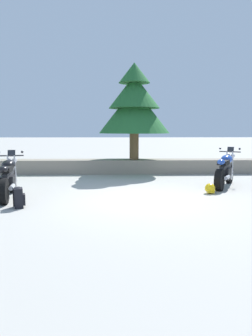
% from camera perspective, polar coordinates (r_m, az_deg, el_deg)
% --- Properties ---
extents(ground_plane, '(120.00, 120.00, 0.00)m').
position_cam_1_polar(ground_plane, '(7.96, 2.28, -5.69)').
color(ground_plane, '#A3A099').
extents(stone_wall, '(36.00, 0.80, 0.55)m').
position_cam_1_polar(stone_wall, '(12.65, 0.81, 0.30)').
color(stone_wall, gray).
rests_on(stone_wall, ground).
extents(motorcycle_black_near_left, '(0.76, 2.06, 1.18)m').
position_cam_1_polar(motorcycle_black_near_left, '(8.65, -20.33, -1.84)').
color(motorcycle_black_near_left, black).
rests_on(motorcycle_black_near_left, ground).
extents(motorcycle_blue_centre, '(1.22, 1.86, 1.18)m').
position_cam_1_polar(motorcycle_blue_centre, '(10.14, 17.35, -0.48)').
color(motorcycle_blue_centre, black).
rests_on(motorcycle_blue_centre, ground).
extents(rider_backpack, '(0.32, 0.34, 0.47)m').
position_cam_1_polar(rider_backpack, '(7.53, -18.64, -4.91)').
color(rider_backpack, black).
rests_on(rider_backpack, ground).
extents(rider_helmet, '(0.28, 0.28, 0.28)m').
position_cam_1_polar(rider_helmet, '(8.98, 14.82, -3.58)').
color(rider_helmet, yellow).
rests_on(rider_helmet, ground).
extents(pine_tree_mid_left, '(2.76, 2.76, 3.73)m').
position_cam_1_polar(pine_tree_mid_left, '(12.59, 1.48, 11.39)').
color(pine_tree_mid_left, brown).
rests_on(pine_tree_mid_left, stone_wall).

